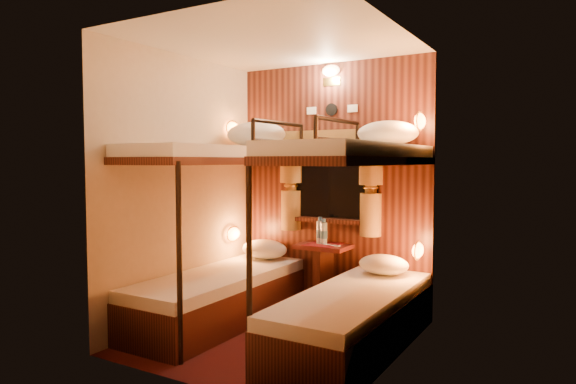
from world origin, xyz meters
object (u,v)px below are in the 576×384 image
Objects in this scene: bottle_left at (320,232)px; bottle_right at (324,233)px; bunk_right at (354,278)px; bunk_left at (219,261)px; table at (323,269)px.

bottle_left reaches higher than bottle_right.
bunk_left is at bearing 180.00° from bunk_right.
table is 2.51× the size of bottle_left.
bunk_left is 7.67× the size of bottle_right.
bunk_right is 1.04m from bottle_right.
bottle_right is at bearing 92.94° from table.
bunk_right is at bearing -50.33° from table.
bottle_right is at bearing -14.67° from bottle_left.
bunk_right is 7.67× the size of bottle_right.
bottle_right is (-0.65, 0.79, 0.20)m from bunk_right.
bottle_left is at bearing 130.91° from bunk_right.
bunk_right is 1.08m from bottle_left.
table is at bearing 50.33° from bunk_left.
bunk_left reaches higher than bottle_right.
bottle_left is 1.05× the size of bottle_right.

